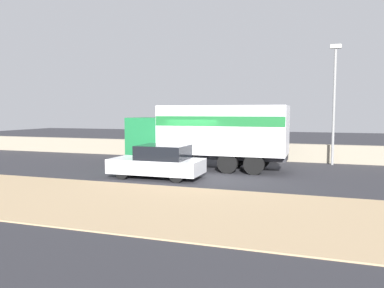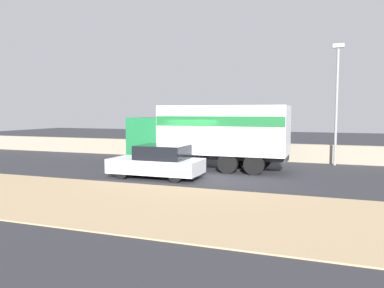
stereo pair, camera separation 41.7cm
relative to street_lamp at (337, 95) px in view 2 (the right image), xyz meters
name	(u,v)px [view 2 (the right image)]	position (x,y,z in m)	size (l,w,h in m)	color
ground_plane	(184,175)	(-6.45, -5.75, -3.75)	(80.00, 80.00, 0.00)	#2D2D33
dirt_shoulder_foreground	(122,202)	(-6.45, -11.22, -3.73)	(60.00, 5.61, 0.04)	tan
stone_wall_backdrop	(222,150)	(-6.45, 0.72, -3.23)	(60.00, 0.35, 1.04)	gray
street_lamp	(337,95)	(0.00, 0.00, 0.00)	(0.56, 0.28, 6.42)	gray
box_truck	(211,132)	(-5.87, -3.56, -1.87)	(7.92, 2.48, 3.17)	#196B38
car_hatchback	(158,162)	(-7.31, -6.72, -3.05)	(4.00, 1.84, 1.44)	silver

